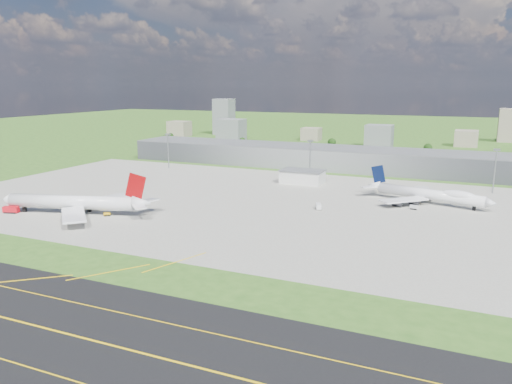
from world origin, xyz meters
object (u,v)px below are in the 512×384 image
at_px(van_white_near, 318,207).
at_px(fire_truck, 11,210).
at_px(van_white_far, 414,208).
at_px(tug_yellow, 107,214).
at_px(airliner_blue_quad, 430,195).
at_px(airliner_red_twin, 77,203).

bearing_deg(van_white_near, fire_truck, 95.03).
bearing_deg(van_white_far, tug_yellow, -142.65).
height_order(fire_truck, tug_yellow, fire_truck).
xyz_separation_m(airliner_blue_quad, van_white_far, (-5.74, -16.34, -3.87)).
relative_size(airliner_blue_quad, van_white_near, 10.95).
relative_size(van_white_near, van_white_far, 1.45).
relative_size(airliner_red_twin, van_white_near, 12.38).
height_order(van_white_near, van_white_far, van_white_near).
height_order(tug_yellow, van_white_far, van_white_far).
height_order(airliner_blue_quad, van_white_near, airliner_blue_quad).
bearing_deg(tug_yellow, van_white_far, -10.73).
relative_size(airliner_red_twin, tug_yellow, 21.06).
distance_m(fire_truck, tug_yellow, 48.58).
relative_size(tug_yellow, van_white_far, 0.85).
bearing_deg(fire_truck, airliner_red_twin, 3.32).
distance_m(airliner_blue_quad, van_white_far, 17.74).
bearing_deg(fire_truck, tug_yellow, 0.22).
bearing_deg(tug_yellow, van_white_near, -8.22).
bearing_deg(airliner_blue_quad, van_white_near, -128.97).
xyz_separation_m(tug_yellow, van_white_near, (88.53, 53.07, 0.56)).
xyz_separation_m(airliner_blue_quad, tug_yellow, (-138.27, -88.08, -4.10)).
relative_size(tug_yellow, van_white_near, 0.59).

